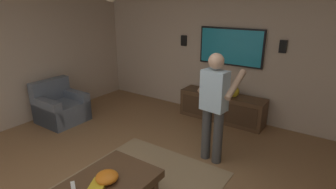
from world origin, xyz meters
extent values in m
cube|color=#BCA893|center=(3.13, 0.00, 1.39)|extent=(0.10, 6.57, 2.77)
cube|color=slate|center=(0.92, 2.63, 0.20)|extent=(0.80, 0.80, 0.40)
cube|color=slate|center=(0.92, 2.95, 0.61)|extent=(0.80, 0.18, 0.42)
cube|color=slate|center=(0.60, 2.63, 0.28)|extent=(0.16, 0.80, 0.56)
cube|color=slate|center=(1.24, 2.63, 0.28)|extent=(0.16, 0.80, 0.56)
cube|color=#513823|center=(-0.27, 0.04, 0.35)|extent=(1.00, 0.80, 0.10)
cylinder|color=#513823|center=(0.15, -0.28, 0.15)|extent=(0.07, 0.07, 0.30)
cylinder|color=#513823|center=(0.15, 0.36, 0.15)|extent=(0.07, 0.07, 0.30)
cube|color=#513823|center=(2.80, 0.04, 0.28)|extent=(0.44, 1.70, 0.55)
cube|color=#412C1C|center=(2.57, 0.04, 0.28)|extent=(0.01, 1.56, 0.39)
cube|color=black|center=(3.04, 0.04, 1.46)|extent=(0.05, 1.29, 0.73)
cube|color=teal|center=(3.01, 0.04, 1.46)|extent=(0.01, 1.23, 0.67)
cylinder|color=#3F3F3F|center=(1.32, -0.54, 0.41)|extent=(0.14, 0.14, 0.82)
cylinder|color=#3F3F3F|center=(1.35, -0.35, 0.41)|extent=(0.14, 0.14, 0.82)
cube|color=silver|center=(1.33, -0.44, 1.11)|extent=(0.26, 0.38, 0.58)
sphere|color=tan|center=(1.33, -0.44, 1.53)|extent=(0.22, 0.22, 0.22)
cylinder|color=tan|center=(1.49, -0.68, 1.20)|extent=(0.48, 0.14, 0.37)
cylinder|color=tan|center=(1.54, -0.25, 1.20)|extent=(0.48, 0.14, 0.37)
cube|color=white|center=(1.71, -0.49, 1.10)|extent=(0.05, 0.05, 0.16)
ellipsoid|color=orange|center=(-0.31, 0.04, 0.46)|extent=(0.25, 0.25, 0.11)
cube|color=white|center=(-0.59, 0.27, 0.41)|extent=(0.12, 0.15, 0.02)
cube|color=gold|center=(-0.43, 0.06, 0.42)|extent=(0.27, 0.24, 0.04)
sphere|color=gold|center=(2.76, -0.20, 0.66)|extent=(0.22, 0.22, 0.22)
cube|color=black|center=(3.05, -0.92, 1.55)|extent=(0.06, 0.12, 0.22)
cube|color=black|center=(3.05, 1.11, 1.49)|extent=(0.06, 0.12, 0.22)
camera|label=1|loc=(-2.02, -1.96, 2.29)|focal=29.06mm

